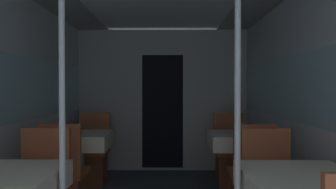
{
  "coord_description": "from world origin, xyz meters",
  "views": [
    {
      "loc": [
        0.13,
        -1.38,
        1.27
      ],
      "look_at": [
        0.09,
        2.79,
        1.21
      ],
      "focal_mm": 35.0,
      "sensor_mm": 36.0,
      "label": 1
    }
  ],
  "objects_px": {
    "chair_left_near_1": "(65,188)",
    "dining_table_right_1": "(239,142)",
    "chair_right_far_1": "(230,162)",
    "dining_table_left_0": "(0,189)",
    "dining_table_left_1": "(81,142)",
    "support_pole_left_0": "(62,117)",
    "support_pole_right_0": "(237,117)",
    "chair_left_far_1": "(93,162)",
    "chair_right_near_1": "(251,188)"
  },
  "relations": [
    {
      "from": "chair_left_near_1",
      "to": "dining_table_right_1",
      "type": "height_order",
      "value": "chair_left_near_1"
    },
    {
      "from": "chair_left_near_1",
      "to": "chair_right_far_1",
      "type": "distance_m",
      "value": 2.17
    },
    {
      "from": "chair_left_near_1",
      "to": "dining_table_right_1",
      "type": "bearing_deg",
      "value": 17.24
    },
    {
      "from": "dining_table_left_0",
      "to": "dining_table_right_1",
      "type": "bearing_deg",
      "value": 44.29
    },
    {
      "from": "dining_table_right_1",
      "to": "dining_table_left_1",
      "type": "bearing_deg",
      "value": 180.0
    },
    {
      "from": "support_pole_left_0",
      "to": "chair_right_far_1",
      "type": "height_order",
      "value": "support_pole_left_0"
    },
    {
      "from": "support_pole_right_0",
      "to": "dining_table_right_1",
      "type": "relative_size",
      "value": 2.89
    },
    {
      "from": "chair_left_near_1",
      "to": "chair_left_far_1",
      "type": "relative_size",
      "value": 1.0
    },
    {
      "from": "support_pole_left_0",
      "to": "dining_table_left_0",
      "type": "bearing_deg",
      "value": 180.0
    },
    {
      "from": "dining_table_left_0",
      "to": "dining_table_left_1",
      "type": "height_order",
      "value": "same"
    },
    {
      "from": "dining_table_left_1",
      "to": "chair_left_near_1",
      "type": "height_order",
      "value": "chair_left_near_1"
    },
    {
      "from": "support_pole_right_0",
      "to": "dining_table_left_0",
      "type": "bearing_deg",
      "value": 180.0
    },
    {
      "from": "support_pole_right_0",
      "to": "support_pole_left_0",
      "type": "bearing_deg",
      "value": 180.0
    },
    {
      "from": "chair_left_near_1",
      "to": "dining_table_left_1",
      "type": "bearing_deg",
      "value": 90.0
    },
    {
      "from": "dining_table_right_1",
      "to": "chair_right_far_1",
      "type": "relative_size",
      "value": 0.81
    },
    {
      "from": "chair_left_near_1",
      "to": "chair_right_far_1",
      "type": "xyz_separation_m",
      "value": [
        1.84,
        1.14,
        0.0
      ]
    },
    {
      "from": "chair_left_near_1",
      "to": "chair_left_far_1",
      "type": "height_order",
      "value": "same"
    },
    {
      "from": "chair_left_far_1",
      "to": "dining_table_left_0",
      "type": "bearing_deg",
      "value": 90.0
    },
    {
      "from": "support_pole_left_0",
      "to": "chair_right_near_1",
      "type": "relative_size",
      "value": 2.33
    },
    {
      "from": "support_pole_right_0",
      "to": "dining_table_right_1",
      "type": "xyz_separation_m",
      "value": [
        0.38,
        1.8,
        -0.45
      ]
    },
    {
      "from": "chair_left_far_1",
      "to": "chair_left_near_1",
      "type": "bearing_deg",
      "value": 90.0
    },
    {
      "from": "dining_table_left_0",
      "to": "chair_left_far_1",
      "type": "relative_size",
      "value": 0.81
    },
    {
      "from": "dining_table_left_1",
      "to": "chair_right_near_1",
      "type": "bearing_deg",
      "value": -17.24
    },
    {
      "from": "chair_right_near_1",
      "to": "dining_table_left_0",
      "type": "bearing_deg",
      "value": -146.36
    },
    {
      "from": "chair_right_near_1",
      "to": "dining_table_left_1",
      "type": "bearing_deg",
      "value": 162.76
    },
    {
      "from": "support_pole_left_0",
      "to": "support_pole_right_0",
      "type": "xyz_separation_m",
      "value": [
        1.07,
        0.0,
        0.0
      ]
    },
    {
      "from": "chair_left_near_1",
      "to": "support_pole_right_0",
      "type": "distance_m",
      "value": 2.07
    },
    {
      "from": "dining_table_right_1",
      "to": "chair_right_near_1",
      "type": "relative_size",
      "value": 0.81
    },
    {
      "from": "chair_left_far_1",
      "to": "dining_table_right_1",
      "type": "xyz_separation_m",
      "value": [
        1.84,
        -0.57,
        0.36
      ]
    },
    {
      "from": "dining_table_left_1",
      "to": "support_pole_left_0",
      "type": "bearing_deg",
      "value": -77.94
    },
    {
      "from": "dining_table_left_0",
      "to": "chair_left_near_1",
      "type": "distance_m",
      "value": 1.28
    },
    {
      "from": "dining_table_left_0",
      "to": "dining_table_right_1",
      "type": "xyz_separation_m",
      "value": [
        1.84,
        1.8,
        0.0
      ]
    },
    {
      "from": "chair_left_far_1",
      "to": "chair_right_far_1",
      "type": "relative_size",
      "value": 1.0
    },
    {
      "from": "support_pole_right_0",
      "to": "chair_left_far_1",
      "type": "bearing_deg",
      "value": 121.61
    },
    {
      "from": "support_pole_left_0",
      "to": "support_pole_right_0",
      "type": "height_order",
      "value": "same"
    },
    {
      "from": "chair_left_near_1",
      "to": "chair_right_near_1",
      "type": "bearing_deg",
      "value": 0.0
    },
    {
      "from": "dining_table_left_0",
      "to": "chair_right_near_1",
      "type": "bearing_deg",
      "value": 33.64
    },
    {
      "from": "chair_left_far_1",
      "to": "chair_right_near_1",
      "type": "distance_m",
      "value": 2.17
    },
    {
      "from": "support_pole_left_0",
      "to": "support_pole_right_0",
      "type": "distance_m",
      "value": 1.07
    },
    {
      "from": "dining_table_left_0",
      "to": "dining_table_left_1",
      "type": "relative_size",
      "value": 1.0
    },
    {
      "from": "support_pole_right_0",
      "to": "chair_right_far_1",
      "type": "bearing_deg",
      "value": 80.79
    },
    {
      "from": "dining_table_right_1",
      "to": "chair_right_near_1",
      "type": "distance_m",
      "value": 0.68
    },
    {
      "from": "chair_right_far_1",
      "to": "chair_right_near_1",
      "type": "bearing_deg",
      "value": 90.0
    },
    {
      "from": "dining_table_left_1",
      "to": "chair_right_far_1",
      "type": "distance_m",
      "value": 1.96
    },
    {
      "from": "dining_table_left_0",
      "to": "dining_table_right_1",
      "type": "height_order",
      "value": "same"
    },
    {
      "from": "dining_table_left_1",
      "to": "chair_left_far_1",
      "type": "relative_size",
      "value": 0.81
    },
    {
      "from": "chair_left_far_1",
      "to": "chair_right_far_1",
      "type": "bearing_deg",
      "value": -180.0
    },
    {
      "from": "support_pole_left_0",
      "to": "chair_left_far_1",
      "type": "distance_m",
      "value": 2.53
    },
    {
      "from": "dining_table_left_1",
      "to": "chair_left_far_1",
      "type": "xyz_separation_m",
      "value": [
        -0.0,
        0.57,
        -0.36
      ]
    },
    {
      "from": "support_pole_left_0",
      "to": "dining_table_right_1",
      "type": "relative_size",
      "value": 2.89
    }
  ]
}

